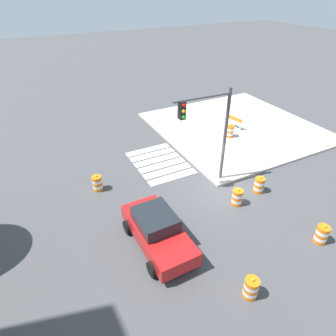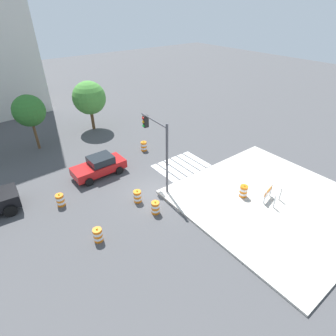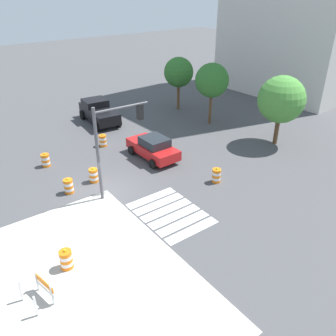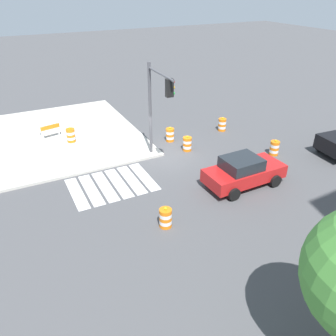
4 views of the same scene
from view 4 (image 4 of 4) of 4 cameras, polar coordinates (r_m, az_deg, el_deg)
ground_plane at (r=21.07m, az=-0.67°, el=2.06°), size 120.00×120.00×0.00m
sidewalk_corner at (r=24.86m, az=-19.59°, el=4.87°), size 12.00×12.00×0.15m
crosswalk_stripes at (r=18.34m, az=-9.43°, el=-2.78°), size 4.35×3.20×0.02m
sports_car at (r=18.15m, az=12.59°, el=-0.54°), size 4.33×2.20×1.63m
traffic_barrel_near_corner at (r=21.62m, az=3.25°, el=4.08°), size 0.56×0.56×1.02m
traffic_barrel_crosswalk_end at (r=14.98m, az=-0.42°, el=-8.40°), size 0.56×0.56×1.02m
traffic_barrel_median_near at (r=24.91m, az=9.10°, el=7.23°), size 0.56×0.56×1.02m
traffic_barrel_median_far at (r=22.05m, az=17.48°, el=3.24°), size 0.56×0.56×1.02m
traffic_barrel_far_curb at (r=22.92m, az=0.33°, el=5.63°), size 0.56×0.56×1.02m
traffic_barrel_on_sidewalk at (r=23.36m, az=-16.04°, el=5.33°), size 0.56×0.56×1.02m
construction_barricade at (r=24.53m, az=-19.32°, el=6.24°), size 1.37×1.02×1.00m
traffic_light_pole at (r=18.89m, az=-1.76°, el=11.62°), size 0.48×3.29×5.50m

